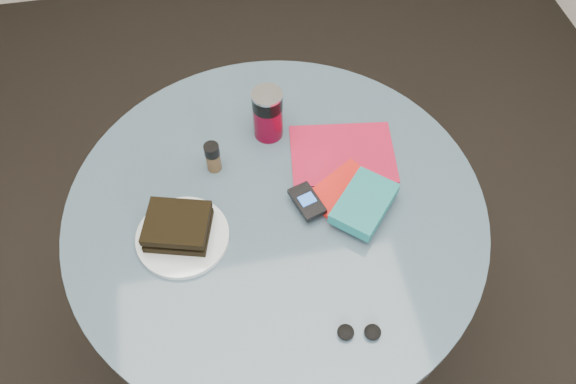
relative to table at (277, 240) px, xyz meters
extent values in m
plane|color=black|center=(0.00, 0.00, -0.59)|extent=(4.00, 4.00, 0.00)
cylinder|color=black|center=(0.00, 0.00, -0.57)|extent=(0.48, 0.48, 0.03)
cylinder|color=black|center=(0.00, 0.00, -0.22)|extent=(0.11, 0.11, 0.68)
cylinder|color=#364959|center=(0.00, 0.00, 0.14)|extent=(1.00, 1.00, 0.04)
cylinder|color=silver|center=(-0.22, -0.05, 0.17)|extent=(0.26, 0.26, 0.01)
cube|color=black|center=(-0.23, -0.04, 0.19)|extent=(0.17, 0.15, 0.02)
cube|color=#301F12|center=(-0.23, -0.04, 0.20)|extent=(0.15, 0.13, 0.01)
cube|color=black|center=(-0.23, -0.04, 0.22)|extent=(0.17, 0.15, 0.02)
cylinder|color=#5B041A|center=(0.02, 0.23, 0.21)|extent=(0.09, 0.09, 0.10)
cylinder|color=black|center=(0.02, 0.23, 0.28)|extent=(0.09, 0.09, 0.04)
cylinder|color=silver|center=(0.02, 0.23, 0.30)|extent=(0.09, 0.09, 0.01)
cylinder|color=#43311C|center=(-0.13, 0.14, 0.19)|extent=(0.04, 0.04, 0.05)
cylinder|color=black|center=(-0.13, 0.14, 0.23)|extent=(0.04, 0.04, 0.03)
cube|color=maroon|center=(0.19, 0.12, 0.17)|extent=(0.28, 0.23, 0.00)
cube|color=red|center=(0.17, 0.00, 0.17)|extent=(0.20, 0.18, 0.01)
cube|color=#145E62|center=(0.20, -0.05, 0.20)|extent=(0.19, 0.19, 0.03)
cube|color=black|center=(0.07, -0.02, 0.19)|extent=(0.08, 0.11, 0.02)
cube|color=blue|center=(0.07, -0.02, 0.20)|extent=(0.04, 0.04, 0.00)
ellipsoid|color=black|center=(0.09, -0.34, 0.17)|extent=(0.04, 0.04, 0.02)
ellipsoid|color=black|center=(0.14, -0.35, 0.17)|extent=(0.04, 0.04, 0.02)
camera|label=1|loc=(-0.11, -0.72, 1.28)|focal=35.00mm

